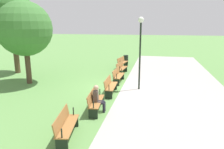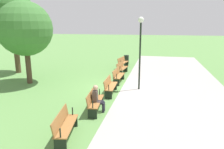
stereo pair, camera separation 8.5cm
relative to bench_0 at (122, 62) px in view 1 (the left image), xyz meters
name	(u,v)px [view 1 (the left image)]	position (x,y,z in m)	size (l,w,h in m)	color
ground_plane	(116,88)	(5.97, 0.57, -0.47)	(120.00, 120.00, 0.00)	#5B8C47
path_paving	(174,91)	(5.97, 3.97, -0.47)	(26.37, 6.07, 0.01)	#A39E99
bench_0	(122,62)	(0.00, 0.00, 0.00)	(1.78, 0.75, 0.89)	#996633
bench_1	(121,68)	(2.38, 0.32, 0.00)	(1.76, 0.64, 0.89)	#996633
bench_2	(118,75)	(4.77, 0.48, 0.00)	(1.74, 0.53, 0.89)	#996633
bench_3	(110,86)	(7.17, 0.48, 0.00)	(1.74, 0.53, 0.89)	#996633
bench_4	(95,101)	(9.57, 0.32, 0.00)	(1.76, 0.64, 0.89)	#996633
bench_5	(66,125)	(11.94, 0.00, 0.00)	(1.78, 0.75, 0.89)	#996633
person_seated	(98,98)	(9.60, 0.47, 0.16)	(0.36, 0.54, 1.20)	#4C4238
tree_0	(11,11)	(3.64, -7.68, 4.16)	(3.01, 3.01, 6.19)	brown
tree_2	(25,29)	(6.14, -5.07, 2.96)	(3.34, 3.34, 5.12)	#4C3828
lamp_post	(140,40)	(5.97, 1.95, 2.38)	(0.32, 0.32, 4.12)	black
trash_bin	(126,60)	(-1.80, 0.06, -0.06)	(0.46, 0.46, 0.82)	black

